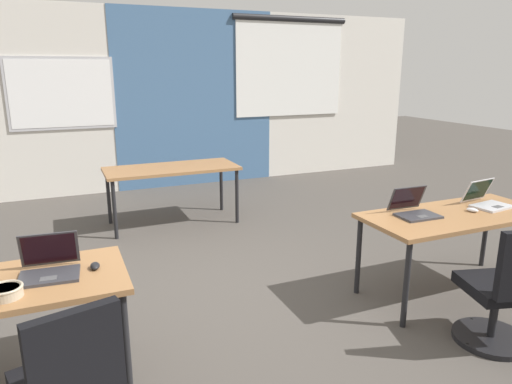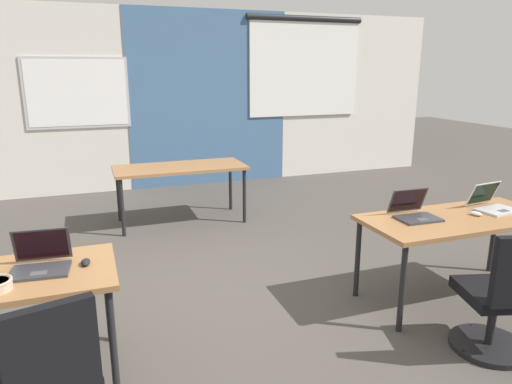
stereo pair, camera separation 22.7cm
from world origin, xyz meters
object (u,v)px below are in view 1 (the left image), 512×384
(desk_near_right, at_px, (455,220))
(laptop_near_right_end, at_px, (487,200))
(laptop_near_right_inner, at_px, (414,209))
(laptop_near_left_inner, at_px, (49,266))
(mouse_near_right_end, at_px, (472,210))
(snack_bowl, at_px, (6,291))
(chair_near_right_inner, at_px, (503,297))
(desk_far_center, at_px, (172,172))
(mouse_near_left_inner, at_px, (95,266))

(desk_near_right, relative_size, laptop_near_right_end, 4.36)
(desk_near_right, xyz_separation_m, laptop_near_right_inner, (-0.36, 0.10, 0.11))
(laptop_near_right_inner, bearing_deg, laptop_near_left_inner, -177.01)
(mouse_near_right_end, height_order, laptop_near_left_inner, laptop_near_left_inner)
(snack_bowl, bearing_deg, chair_near_right_inner, -10.95)
(desk_near_right, bearing_deg, snack_bowl, -176.86)
(laptop_near_left_inner, bearing_deg, desk_far_center, 68.58)
(laptop_near_right_end, height_order, laptop_near_left_inner, laptop_near_left_inner)
(chair_near_right_inner, xyz_separation_m, laptop_near_left_inner, (-2.81, 0.80, 0.39))
(laptop_near_left_inner, bearing_deg, mouse_near_left_inner, 1.07)
(chair_near_right_inner, bearing_deg, mouse_near_right_end, -106.24)
(laptop_near_right_inner, bearing_deg, desk_near_right, -13.86)
(laptop_near_right_end, relative_size, snack_bowl, 2.07)
(laptop_near_left_inner, relative_size, snack_bowl, 1.99)
(desk_near_right, xyz_separation_m, snack_bowl, (-3.34, -0.18, 0.10))
(laptop_near_left_inner, height_order, snack_bowl, laptop_near_left_inner)
(chair_near_right_inner, distance_m, mouse_near_left_inner, 2.71)
(laptop_near_right_end, relative_size, mouse_near_left_inner, 3.54)
(desk_near_right, xyz_separation_m, chair_near_right_inner, (-0.31, -0.77, -0.28))
(desk_far_center, height_order, laptop_near_right_end, laptop_near_right_end)
(desk_near_right, bearing_deg, chair_near_right_inner, -111.91)
(desk_far_center, relative_size, snack_bowl, 9.01)
(desk_near_right, distance_m, mouse_near_left_inner, 2.87)
(laptop_near_right_inner, bearing_deg, mouse_near_left_inner, -176.49)
(desk_far_center, distance_m, laptop_near_left_inner, 3.09)
(chair_near_right_inner, bearing_deg, laptop_near_right_inner, -70.86)
(chair_near_right_inner, bearing_deg, desk_far_center, -52.35)
(mouse_near_left_inner, bearing_deg, laptop_near_left_inner, 176.09)
(laptop_near_left_inner, bearing_deg, laptop_near_right_end, 5.40)
(snack_bowl, bearing_deg, laptop_near_right_end, 3.71)
(desk_far_center, xyz_separation_m, laptop_near_right_inner, (1.39, -2.70, 0.11))
(desk_near_right, distance_m, desk_far_center, 3.30)
(desk_near_right, bearing_deg, mouse_near_right_end, -9.52)
(desk_near_right, xyz_separation_m, mouse_near_right_end, (0.15, -0.03, 0.08))
(laptop_near_right_end, distance_m, mouse_near_right_end, 0.28)
(desk_far_center, bearing_deg, desk_near_right, -57.99)
(desk_near_right, height_order, laptop_near_right_end, laptop_near_right_end)
(laptop_near_left_inner, distance_m, snack_bowl, 0.31)
(mouse_near_right_end, bearing_deg, snack_bowl, -177.42)
(laptop_near_right_inner, xyz_separation_m, mouse_near_left_inner, (-2.51, -0.08, -0.03))
(desk_near_right, bearing_deg, mouse_near_left_inner, 179.66)
(desk_far_center, height_order, mouse_near_left_inner, mouse_near_left_inner)
(desk_far_center, distance_m, snack_bowl, 3.38)
(laptop_near_right_inner, height_order, mouse_near_right_end, laptop_near_right_inner)
(laptop_near_left_inner, bearing_deg, chair_near_right_inner, -10.95)
(desk_far_center, relative_size, mouse_near_right_end, 14.20)
(mouse_near_right_end, xyz_separation_m, mouse_near_left_inner, (-3.03, 0.04, 0.00))
(laptop_near_right_inner, bearing_deg, snack_bowl, -172.95)
(desk_far_center, relative_size, laptop_near_right_end, 4.36)
(laptop_near_right_inner, xyz_separation_m, snack_bowl, (-2.98, -0.28, -0.01))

